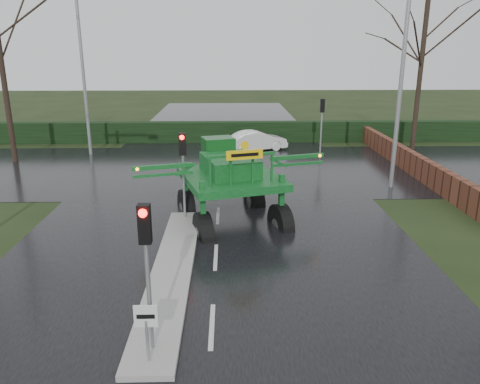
{
  "coord_description": "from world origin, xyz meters",
  "views": [
    {
      "loc": [
        0.43,
        -10.05,
        6.54
      ],
      "look_at": [
        0.82,
        4.8,
        2.0
      ],
      "focal_mm": 35.0,
      "sensor_mm": 36.0,
      "label": 1
    }
  ],
  "objects_px": {
    "traffic_signal_near": "(146,247)",
    "street_light_left_far": "(87,59)",
    "white_sedan": "(256,151)",
    "traffic_signal_far": "(322,114)",
    "crop_sprayer": "(201,180)",
    "traffic_signal_mid": "(183,157)",
    "keep_left_sign": "(146,324)",
    "street_light_right": "(396,62)"
  },
  "relations": [
    {
      "from": "traffic_signal_mid",
      "to": "keep_left_sign",
      "type": "bearing_deg",
      "value": -90.0
    },
    {
      "from": "keep_left_sign",
      "to": "street_light_left_far",
      "type": "distance_m",
      "value": 23.11
    },
    {
      "from": "traffic_signal_mid",
      "to": "street_light_left_far",
      "type": "bearing_deg",
      "value": 118.86
    },
    {
      "from": "traffic_signal_mid",
      "to": "street_light_left_far",
      "type": "relative_size",
      "value": 0.35
    },
    {
      "from": "keep_left_sign",
      "to": "white_sedan",
      "type": "relative_size",
      "value": 0.33
    },
    {
      "from": "traffic_signal_far",
      "to": "street_light_right",
      "type": "height_order",
      "value": "street_light_right"
    },
    {
      "from": "keep_left_sign",
      "to": "traffic_signal_mid",
      "type": "xyz_separation_m",
      "value": [
        0.0,
        8.99,
        1.53
      ]
    },
    {
      "from": "street_light_left_far",
      "to": "crop_sprayer",
      "type": "distance_m",
      "value": 16.28
    },
    {
      "from": "traffic_signal_near",
      "to": "street_light_left_far",
      "type": "bearing_deg",
      "value": 108.17
    },
    {
      "from": "white_sedan",
      "to": "traffic_signal_near",
      "type": "bearing_deg",
      "value": 150.89
    },
    {
      "from": "traffic_signal_mid",
      "to": "traffic_signal_far",
      "type": "height_order",
      "value": "same"
    },
    {
      "from": "keep_left_sign",
      "to": "street_light_left_far",
      "type": "height_order",
      "value": "street_light_left_far"
    },
    {
      "from": "keep_left_sign",
      "to": "street_light_right",
      "type": "xyz_separation_m",
      "value": [
        9.49,
        13.5,
        4.93
      ]
    },
    {
      "from": "traffic_signal_mid",
      "to": "street_light_left_far",
      "type": "xyz_separation_m",
      "value": [
        -6.89,
        12.51,
        3.4
      ]
    },
    {
      "from": "traffic_signal_mid",
      "to": "street_light_right",
      "type": "distance_m",
      "value": 11.05
    },
    {
      "from": "traffic_signal_near",
      "to": "crop_sprayer",
      "type": "relative_size",
      "value": 0.48
    },
    {
      "from": "traffic_signal_far",
      "to": "street_light_left_far",
      "type": "bearing_deg",
      "value": 0.03
    },
    {
      "from": "street_light_left_far",
      "to": "crop_sprayer",
      "type": "bearing_deg",
      "value": -61.08
    },
    {
      "from": "traffic_signal_mid",
      "to": "street_light_left_far",
      "type": "height_order",
      "value": "street_light_left_far"
    },
    {
      "from": "street_light_left_far",
      "to": "traffic_signal_far",
      "type": "bearing_deg",
      "value": 0.03
    },
    {
      "from": "traffic_signal_mid",
      "to": "crop_sprayer",
      "type": "height_order",
      "value": "crop_sprayer"
    },
    {
      "from": "street_light_right",
      "to": "white_sedan",
      "type": "distance_m",
      "value": 12.19
    },
    {
      "from": "keep_left_sign",
      "to": "traffic_signal_near",
      "type": "xyz_separation_m",
      "value": [
        0.0,
        0.49,
        1.53
      ]
    },
    {
      "from": "keep_left_sign",
      "to": "street_light_left_far",
      "type": "relative_size",
      "value": 0.14
    },
    {
      "from": "street_light_left_far",
      "to": "keep_left_sign",
      "type": "bearing_deg",
      "value": -72.22
    },
    {
      "from": "street_light_left_far",
      "to": "white_sedan",
      "type": "height_order",
      "value": "street_light_left_far"
    },
    {
      "from": "traffic_signal_near",
      "to": "street_light_left_far",
      "type": "relative_size",
      "value": 0.35
    },
    {
      "from": "white_sedan",
      "to": "street_light_left_far",
      "type": "bearing_deg",
      "value": 75.07
    },
    {
      "from": "traffic_signal_mid",
      "to": "white_sedan",
      "type": "relative_size",
      "value": 0.87
    },
    {
      "from": "traffic_signal_near",
      "to": "traffic_signal_far",
      "type": "relative_size",
      "value": 1.0
    },
    {
      "from": "traffic_signal_mid",
      "to": "street_light_right",
      "type": "relative_size",
      "value": 0.35
    },
    {
      "from": "traffic_signal_far",
      "to": "street_light_left_far",
      "type": "xyz_separation_m",
      "value": [
        -14.69,
        -0.01,
        3.4
      ]
    },
    {
      "from": "keep_left_sign",
      "to": "traffic_signal_mid",
      "type": "relative_size",
      "value": 0.38
    },
    {
      "from": "crop_sprayer",
      "to": "white_sedan",
      "type": "xyz_separation_m",
      "value": [
        2.91,
        14.69,
        -2.03
      ]
    },
    {
      "from": "traffic_signal_near",
      "to": "white_sedan",
      "type": "distance_m",
      "value": 22.33
    },
    {
      "from": "traffic_signal_far",
      "to": "crop_sprayer",
      "type": "xyz_separation_m",
      "value": [
        -7.06,
        -13.83,
        -0.56
      ]
    },
    {
      "from": "street_light_left_far",
      "to": "crop_sprayer",
      "type": "xyz_separation_m",
      "value": [
        7.64,
        -13.82,
        -3.96
      ]
    },
    {
      "from": "keep_left_sign",
      "to": "traffic_signal_far",
      "type": "bearing_deg",
      "value": 70.07
    },
    {
      "from": "street_light_right",
      "to": "traffic_signal_near",
      "type": "bearing_deg",
      "value": -126.13
    },
    {
      "from": "traffic_signal_near",
      "to": "traffic_signal_far",
      "type": "xyz_separation_m",
      "value": [
        7.8,
        21.02,
        0.0
      ]
    },
    {
      "from": "keep_left_sign",
      "to": "traffic_signal_mid",
      "type": "distance_m",
      "value": 9.12
    },
    {
      "from": "traffic_signal_far",
      "to": "crop_sprayer",
      "type": "distance_m",
      "value": 15.54
    }
  ]
}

